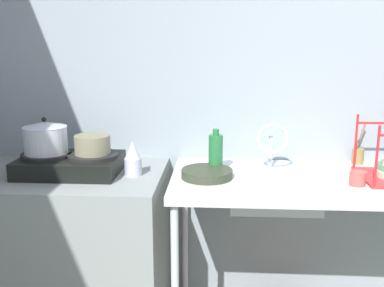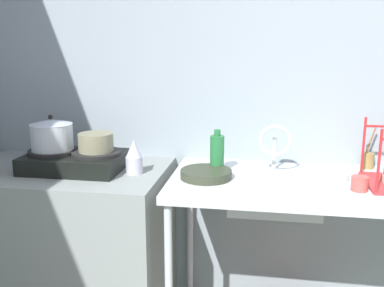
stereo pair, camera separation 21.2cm
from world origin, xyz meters
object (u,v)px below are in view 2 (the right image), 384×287
object	(u,v)px
percolator	(134,157)
sink_basin	(274,195)
pot_on_right_burner	(96,142)
frying_pan	(206,174)
utensil_jar	(368,160)
small_bowl_on_drainboard	(337,177)
cup_by_rack	(360,183)
pot_on_left_burner	(52,134)
bottle_by_sink	(217,153)
faucet	(275,142)
stove	(75,160)

from	to	relation	value
percolator	sink_basin	distance (m)	0.71
pot_on_right_burner	frying_pan	world-z (taller)	pot_on_right_burner
utensil_jar	small_bowl_on_drainboard	bearing A→B (deg)	-127.49
cup_by_rack	pot_on_right_burner	bearing A→B (deg)	175.18
pot_on_left_burner	sink_basin	distance (m)	1.16
pot_on_right_burner	bottle_by_sink	bearing A→B (deg)	7.12
pot_on_right_burner	utensil_jar	xyz separation A→B (m)	(1.37, 0.28, -0.10)
bottle_by_sink	faucet	bearing A→B (deg)	5.93
pot_on_right_burner	percolator	bearing A→B (deg)	-4.51
stove	frying_pan	distance (m)	0.69
faucet	bottle_by_sink	bearing A→B (deg)	-174.07
percolator	frying_pan	size ratio (longest dim) A/B	0.69
stove	faucet	xyz separation A→B (m)	(1.01, 0.11, 0.11)
faucet	small_bowl_on_drainboard	distance (m)	0.33
stove	utensil_jar	xyz separation A→B (m)	(1.49, 0.28, -0.00)
stove	utensil_jar	size ratio (longest dim) A/B	2.16
pot_on_left_burner	bottle_by_sink	xyz separation A→B (m)	(0.84, 0.08, -0.08)
frying_pan	small_bowl_on_drainboard	world-z (taller)	frying_pan
pot_on_left_burner	sink_basin	xyz separation A→B (m)	(1.13, -0.01, -0.26)
cup_by_rack	bottle_by_sink	size ratio (longest dim) A/B	0.34
pot_on_left_burner	stove	bearing A→B (deg)	0.00
pot_on_left_burner	small_bowl_on_drainboard	bearing A→B (deg)	1.15
stove	sink_basin	world-z (taller)	stove
sink_basin	bottle_by_sink	world-z (taller)	bottle_by_sink
sink_basin	small_bowl_on_drainboard	size ratio (longest dim) A/B	4.11
cup_by_rack	bottle_by_sink	distance (m)	0.68
pot_on_right_burner	cup_by_rack	world-z (taller)	pot_on_right_burner
bottle_by_sink	pot_on_left_burner	bearing A→B (deg)	-174.86
frying_pan	bottle_by_sink	xyz separation A→B (m)	(0.04, 0.11, 0.08)
percolator	small_bowl_on_drainboard	world-z (taller)	percolator
sink_basin	utensil_jar	size ratio (longest dim) A/B	1.90
cup_by_rack	bottle_by_sink	bearing A→B (deg)	164.41
percolator	utensil_jar	size ratio (longest dim) A/B	0.76
frying_pan	cup_by_rack	xyz separation A→B (m)	(0.69, -0.07, 0.01)
stove	utensil_jar	distance (m)	1.52
sink_basin	percolator	bearing A→B (deg)	-179.15
small_bowl_on_drainboard	sink_basin	bearing A→B (deg)	-173.22
bottle_by_sink	sink_basin	bearing A→B (deg)	-15.77
stove	small_bowl_on_drainboard	world-z (taller)	stove
faucet	bottle_by_sink	size ratio (longest dim) A/B	1.13
percolator	sink_basin	size ratio (longest dim) A/B	0.40
sink_basin	frying_pan	distance (m)	0.34
faucet	utensil_jar	bearing A→B (deg)	19.63
pot_on_right_burner	frying_pan	size ratio (longest dim) A/B	0.70
stove	small_bowl_on_drainboard	bearing A→B (deg)	1.26
utensil_jar	faucet	bearing A→B (deg)	-160.37
pot_on_left_burner	bottle_by_sink	distance (m)	0.85
faucet	bottle_by_sink	xyz separation A→B (m)	(-0.28, -0.03, -0.06)
faucet	frying_pan	bearing A→B (deg)	-156.93
sink_basin	stove	bearing A→B (deg)	179.68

